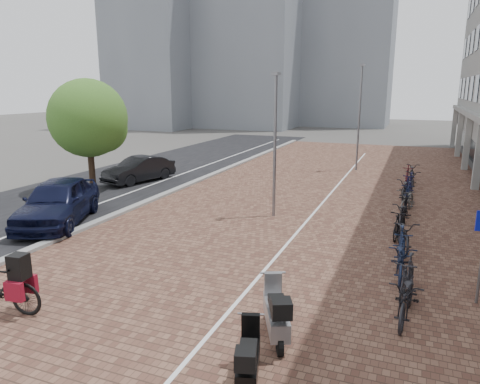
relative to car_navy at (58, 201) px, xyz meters
name	(u,v)px	position (x,y,z in m)	size (l,w,h in m)	color
ground	(151,293)	(6.50, -3.76, -0.86)	(140.00, 140.00, 0.00)	#474442
plaza_brick	(325,195)	(8.50, 8.24, -0.85)	(14.50, 42.00, 0.04)	brown
street_asphalt	(133,178)	(-2.50, 8.24, -0.86)	(8.00, 50.00, 0.03)	black
curb	(193,183)	(1.40, 8.24, -0.79)	(0.35, 42.00, 0.14)	gray
lane_line	(163,181)	(-0.50, 8.24, -0.84)	(0.12, 44.00, 0.00)	white
parking_line	(329,195)	(8.70, 8.24, -0.83)	(0.10, 30.00, 0.00)	white
bg_towers	(260,18)	(-7.84, 45.18, 13.10)	(33.00, 23.00, 32.00)	gray
car_navy	(58,201)	(0.00, 0.00, 0.00)	(2.03, 5.06, 1.72)	black
car_dark	(139,169)	(-1.60, 7.63, -0.17)	(1.46, 4.18, 1.38)	black
hero_bike	(1,286)	(3.91, -5.83, -0.21)	(2.13, 0.83, 1.46)	black
scooter_front	(276,311)	(10.00, -4.54, -0.26)	(0.55, 1.75, 1.21)	gray
scooter_mid	(248,357)	(10.00, -6.13, -0.32)	(0.49, 1.56, 1.07)	black
lamp_near	(275,148)	(7.29, 3.89, 1.91)	(0.12, 0.12, 5.54)	slate
lamp_far	(359,119)	(9.00, 15.56, 2.32)	(0.12, 0.12, 6.36)	slate
street_tree	(91,120)	(-2.41, 5.02, 2.63)	(3.78, 3.78, 5.49)	#382619
bike_row	(407,207)	(12.23, 5.29, -0.34)	(1.24, 18.11, 1.05)	black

